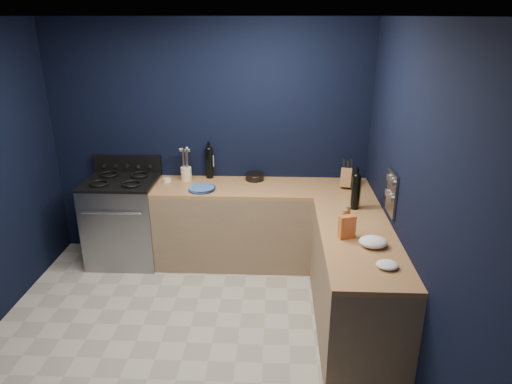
# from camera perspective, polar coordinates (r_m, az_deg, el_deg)

# --- Properties ---
(floor) EXTENTS (3.50, 3.50, 0.02)m
(floor) POSITION_cam_1_polar(r_m,az_deg,el_deg) (4.19, -8.56, -17.97)
(floor) COLOR #B2AD9C
(floor) RESTS_ON ground
(ceiling) EXTENTS (3.50, 3.50, 0.02)m
(ceiling) POSITION_cam_1_polar(r_m,az_deg,el_deg) (3.27, -11.17, 20.67)
(ceiling) COLOR silver
(ceiling) RESTS_ON ground
(wall_back) EXTENTS (3.50, 0.02, 2.60)m
(wall_back) POSITION_cam_1_polar(r_m,az_deg,el_deg) (5.17, -5.77, 6.22)
(wall_back) COLOR black
(wall_back) RESTS_ON ground
(wall_right) EXTENTS (0.02, 3.50, 2.60)m
(wall_right) POSITION_cam_1_polar(r_m,az_deg,el_deg) (3.60, 18.92, -1.53)
(wall_right) COLOR black
(wall_right) RESTS_ON ground
(wall_front) EXTENTS (3.50, 0.02, 2.60)m
(wall_front) POSITION_cam_1_polar(r_m,az_deg,el_deg) (2.07, -20.09, -19.72)
(wall_front) COLOR black
(wall_front) RESTS_ON ground
(cab_back) EXTENTS (2.30, 0.63, 0.86)m
(cab_back) POSITION_cam_1_polar(r_m,az_deg,el_deg) (5.11, 0.77, -4.24)
(cab_back) COLOR #876A4C
(cab_back) RESTS_ON floor
(top_back) EXTENTS (2.30, 0.63, 0.04)m
(top_back) POSITION_cam_1_polar(r_m,az_deg,el_deg) (4.94, 0.80, 0.50)
(top_back) COLOR brown
(top_back) RESTS_ON cab_back
(cab_right) EXTENTS (0.63, 1.67, 0.86)m
(cab_right) POSITION_cam_1_polar(r_m,az_deg,el_deg) (4.16, 12.07, -11.11)
(cab_right) COLOR #876A4C
(cab_right) RESTS_ON floor
(top_right) EXTENTS (0.63, 1.67, 0.04)m
(top_right) POSITION_cam_1_polar(r_m,az_deg,el_deg) (3.94, 12.56, -5.55)
(top_right) COLOR brown
(top_right) RESTS_ON cab_right
(gas_range) EXTENTS (0.76, 0.66, 0.92)m
(gas_range) POSITION_cam_1_polar(r_m,az_deg,el_deg) (5.35, -15.88, -3.55)
(gas_range) COLOR gray
(gas_range) RESTS_ON floor
(oven_door) EXTENTS (0.59, 0.02, 0.42)m
(oven_door) POSITION_cam_1_polar(r_m,az_deg,el_deg) (5.08, -16.93, -5.11)
(oven_door) COLOR black
(oven_door) RESTS_ON gas_range
(cooktop) EXTENTS (0.76, 0.66, 0.03)m
(cooktop) POSITION_cam_1_polar(r_m,az_deg,el_deg) (5.18, -16.39, 1.24)
(cooktop) COLOR black
(cooktop) RESTS_ON gas_range
(backguard) EXTENTS (0.76, 0.06, 0.20)m
(backguard) POSITION_cam_1_polar(r_m,az_deg,el_deg) (5.41, -15.54, 3.37)
(backguard) COLOR black
(backguard) RESTS_ON gas_range
(spice_panel) EXTENTS (0.02, 0.28, 0.38)m
(spice_panel) POSITION_cam_1_polar(r_m,az_deg,el_deg) (4.12, 16.40, -0.16)
(spice_panel) COLOR gray
(spice_panel) RESTS_ON wall_right
(wall_outlet) EXTENTS (0.09, 0.02, 0.13)m
(wall_outlet) POSITION_cam_1_polar(r_m,az_deg,el_deg) (5.21, -5.71, 3.82)
(wall_outlet) COLOR white
(wall_outlet) RESTS_ON wall_back
(plate_stack) EXTENTS (0.34, 0.34, 0.03)m
(plate_stack) POSITION_cam_1_polar(r_m,az_deg,el_deg) (4.85, -6.73, 0.41)
(plate_stack) COLOR teal
(plate_stack) RESTS_ON top_back
(ramekin) EXTENTS (0.11, 0.11, 0.03)m
(ramekin) POSITION_cam_1_polar(r_m,az_deg,el_deg) (5.16, -10.90, 1.45)
(ramekin) COLOR white
(ramekin) RESTS_ON top_back
(utensil_crock) EXTENTS (0.15, 0.15, 0.15)m
(utensil_crock) POSITION_cam_1_polar(r_m,az_deg,el_deg) (5.16, -8.60, 2.26)
(utensil_crock) COLOR #F2E3BE
(utensil_crock) RESTS_ON top_back
(wine_bottle_back) EXTENTS (0.11, 0.11, 0.33)m
(wine_bottle_back) POSITION_cam_1_polar(r_m,az_deg,el_deg) (5.17, -5.77, 3.52)
(wine_bottle_back) COLOR black
(wine_bottle_back) RESTS_ON top_back
(lemon_basket) EXTENTS (0.26, 0.26, 0.08)m
(lemon_basket) POSITION_cam_1_polar(r_m,az_deg,el_deg) (5.11, -0.16, 1.91)
(lemon_basket) COLOR black
(lemon_basket) RESTS_ON top_back
(knife_block) EXTENTS (0.16, 0.26, 0.25)m
(knife_block) POSITION_cam_1_polar(r_m,az_deg,el_deg) (4.98, 11.10, 1.77)
(knife_block) COLOR brown
(knife_block) RESTS_ON top_back
(wine_bottle_right) EXTENTS (0.08, 0.08, 0.32)m
(wine_bottle_right) POSITION_cam_1_polar(r_m,az_deg,el_deg) (4.40, 12.17, -0.06)
(wine_bottle_right) COLOR black
(wine_bottle_right) RESTS_ON top_right
(oil_bottle) EXTENTS (0.08, 0.08, 0.27)m
(oil_bottle) POSITION_cam_1_polar(r_m,az_deg,el_deg) (4.44, 12.37, -0.28)
(oil_bottle) COLOR #8FA822
(oil_bottle) RESTS_ON top_right
(spice_jar_near) EXTENTS (0.05, 0.05, 0.10)m
(spice_jar_near) POSITION_cam_1_polar(r_m,az_deg,el_deg) (4.25, 11.25, -2.35)
(spice_jar_near) COLOR olive
(spice_jar_near) RESTS_ON top_right
(spice_jar_far) EXTENTS (0.06, 0.06, 0.09)m
(spice_jar_far) POSITION_cam_1_polar(r_m,az_deg,el_deg) (4.19, 10.86, -2.76)
(spice_jar_far) COLOR olive
(spice_jar_far) RESTS_ON top_right
(crouton_bag) EXTENTS (0.15, 0.10, 0.19)m
(crouton_bag) POSITION_cam_1_polar(r_m,az_deg,el_deg) (3.84, 11.15, -4.25)
(crouton_bag) COLOR #A62239
(crouton_bag) RESTS_ON top_right
(towel_front) EXTENTS (0.28, 0.26, 0.08)m
(towel_front) POSITION_cam_1_polar(r_m,az_deg,el_deg) (3.77, 14.24, -5.98)
(towel_front) COLOR white
(towel_front) RESTS_ON top_right
(towel_end) EXTENTS (0.20, 0.19, 0.05)m
(towel_end) POSITION_cam_1_polar(r_m,az_deg,el_deg) (3.50, 15.86, -8.64)
(towel_end) COLOR white
(towel_end) RESTS_ON top_right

